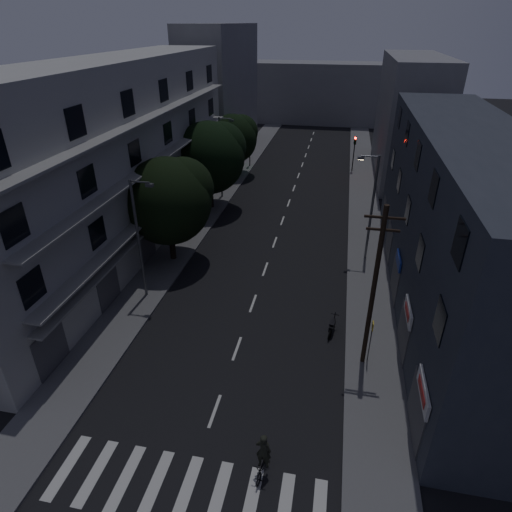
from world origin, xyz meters
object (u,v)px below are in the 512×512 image
(bus_stop_sign, at_px, (371,335))
(cyclist, at_px, (263,460))
(motorcycle, at_px, (332,327))
(utility_pole, at_px, (374,287))

(bus_stop_sign, height_order, cyclist, bus_stop_sign)
(motorcycle, bearing_deg, bus_stop_sign, -36.42)
(utility_pole, xyz_separation_m, motorcycle, (-1.73, 2.22, -4.43))
(bus_stop_sign, distance_m, motorcycle, 3.25)
(utility_pole, xyz_separation_m, cyclist, (-4.09, -7.34, -4.13))
(utility_pole, xyz_separation_m, bus_stop_sign, (0.26, 0.10, -2.98))
(utility_pole, relative_size, bus_stop_sign, 3.56)
(motorcycle, xyz_separation_m, cyclist, (-2.36, -9.56, 0.30))
(utility_pole, height_order, bus_stop_sign, utility_pole)
(bus_stop_sign, relative_size, cyclist, 1.15)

